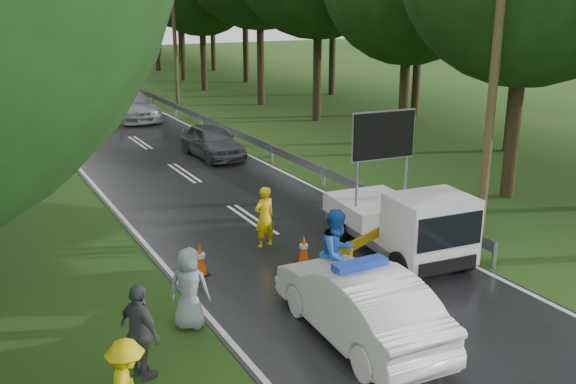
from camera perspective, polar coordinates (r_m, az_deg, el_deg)
ground at (r=14.28m, az=7.13°, el=-9.55°), size 160.00×160.00×0.00m
road at (r=41.54m, az=-17.51°, el=7.34°), size 7.00×140.00×0.02m
guardrail at (r=41.97m, az=-12.49°, el=8.56°), size 0.12×60.06×0.70m
utility_pole_near at (r=17.78m, az=18.05°, el=12.01°), size 1.40×0.24×10.00m
utility_pole_mid at (r=40.44m, az=-10.12°, el=14.83°), size 1.40×0.24×10.00m
utility_pole_far at (r=65.62m, az=-17.56°, el=15.01°), size 1.40×0.24×10.00m
police_sedan at (r=12.49m, az=6.29°, el=-9.82°), size 1.76×4.50×1.60m
work_truck at (r=16.26m, az=10.29°, el=-2.66°), size 2.33×4.60×3.55m
barrier at (r=15.29m, az=7.11°, el=-4.52°), size 2.31×1.03×1.03m
officer at (r=16.79m, az=-2.11°, el=-2.25°), size 0.66×0.49×1.65m
civilian at (r=13.98m, az=4.41°, el=-5.52°), size 1.16×1.02×2.02m
bystander_mid at (r=11.43m, az=-12.99°, el=-12.06°), size 0.76×1.11×1.75m
bystander_right at (r=12.92m, az=-8.76°, el=-8.46°), size 0.97×0.91×1.67m
queue_car_first at (r=26.68m, az=-6.79°, el=4.53°), size 1.78×4.06×1.36m
queue_car_second at (r=36.06m, az=-13.84°, el=7.50°), size 2.35×5.32×1.52m
queue_car_third at (r=41.82m, az=-16.04°, el=8.64°), size 2.77×5.89×1.63m
queue_car_fourth at (r=48.10m, az=-18.20°, el=9.26°), size 1.83×4.08×1.30m
cone_center at (r=14.98m, az=7.05°, el=-6.93°), size 0.30×0.30×0.64m
cone_far at (r=15.96m, az=1.41°, el=-5.11°), size 0.34×0.34×0.72m
cone_left_mid at (r=15.38m, az=-7.82°, el=-5.95°), size 0.39×0.39×0.82m
cone_right at (r=18.62m, az=10.03°, el=-2.23°), size 0.31×0.31×0.65m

